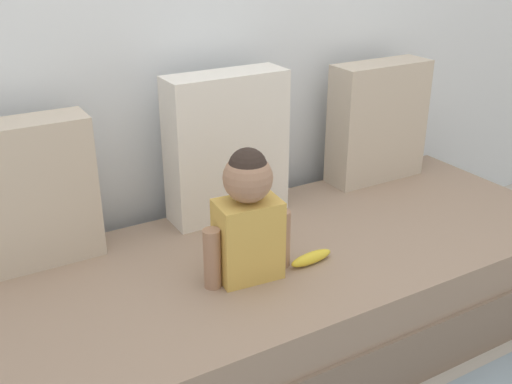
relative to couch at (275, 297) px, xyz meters
The scene contains 7 objects.
ground_plane 0.19m from the couch, ahead, with size 12.00×12.00×0.00m, color #B2ADA3.
couch is the anchor object (origin of this frame).
throw_pillow_left 0.95m from the couch, 154.37° to the left, with size 0.46×0.16×0.50m, color #C1B29E.
throw_pillow_center 0.60m from the couch, 90.00° to the left, with size 0.47×0.16×0.57m, color silver.
throw_pillow_right 0.96m from the couch, 25.63° to the left, with size 0.45×0.16×0.53m, color #C1B29E.
toddler 0.46m from the couch, 151.28° to the right, with size 0.32×0.16×0.45m.
banana 0.26m from the couch, 64.51° to the right, with size 0.17×0.04×0.04m, color yellow.
Camera 1 is at (-1.01, -1.58, 1.44)m, focal length 42.22 mm.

